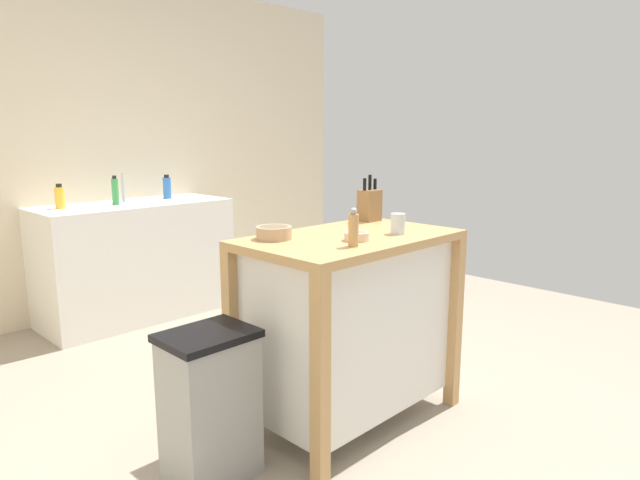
{
  "coord_description": "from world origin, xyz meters",
  "views": [
    {
      "loc": [
        -1.8,
        -1.68,
        1.4
      ],
      "look_at": [
        0.13,
        0.23,
        0.88
      ],
      "focal_mm": 31.2,
      "sensor_mm": 36.0,
      "label": 1
    }
  ],
  "objects": [
    {
      "name": "trash_bin",
      "position": [
        -0.64,
        0.11,
        0.32
      ],
      "size": [
        0.36,
        0.28,
        0.63
      ],
      "color": "gray",
      "rests_on": "ground"
    },
    {
      "name": "drinking_cup",
      "position": [
        0.31,
        -0.11,
        0.98
      ],
      "size": [
        0.07,
        0.07,
        0.1
      ],
      "color": "silver",
      "rests_on": "kitchen_island"
    },
    {
      "name": "pepper_grinder",
      "position": [
        -0.06,
        -0.15,
        1.01
      ],
      "size": [
        0.04,
        0.04,
        0.17
      ],
      "color": "tan",
      "rests_on": "kitchen_island"
    },
    {
      "name": "bottle_spray_cleaner",
      "position": [
        -0.34,
        2.32,
        0.96
      ],
      "size": [
        0.07,
        0.07,
        0.17
      ],
      "color": "yellow",
      "rests_on": "sink_counter"
    },
    {
      "name": "sink_faucet",
      "position": [
        0.16,
        2.39,
        0.99
      ],
      "size": [
        0.02,
        0.02,
        0.22
      ],
      "color": "#B7BCC1",
      "rests_on": "sink_counter"
    },
    {
      "name": "ground_plane",
      "position": [
        0.0,
        0.0,
        0.0
      ],
      "size": [
        6.2,
        6.2,
        0.0
      ],
      "primitive_type": "plane",
      "color": "gray",
      "rests_on": "ground"
    },
    {
      "name": "wall_back",
      "position": [
        0.0,
        2.6,
        1.3
      ],
      "size": [
        5.05,
        0.1,
        2.6
      ],
      "primitive_type": "cube",
      "color": "beige",
      "rests_on": "ground"
    },
    {
      "name": "sink_counter",
      "position": [
        0.16,
        2.25,
        0.44
      ],
      "size": [
        1.41,
        0.6,
        0.88
      ],
      "color": "white",
      "rests_on": "ground"
    },
    {
      "name": "bottle_dish_soap",
      "position": [
        0.5,
        2.34,
        0.97
      ],
      "size": [
        0.06,
        0.06,
        0.19
      ],
      "color": "blue",
      "rests_on": "sink_counter"
    },
    {
      "name": "bowl_ceramic_wide",
      "position": [
        0.05,
        -0.08,
        0.95
      ],
      "size": [
        0.11,
        0.11,
        0.04
      ],
      "color": "beige",
      "rests_on": "kitchen_island"
    },
    {
      "name": "knife_block",
      "position": [
        0.53,
        0.25,
        1.02
      ],
      "size": [
        0.11,
        0.09,
        0.25
      ],
      "color": "olive",
      "rests_on": "kitchen_island"
    },
    {
      "name": "bowl_ceramic_small",
      "position": [
        -0.19,
        0.21,
        0.96
      ],
      "size": [
        0.16,
        0.16,
        0.06
      ],
      "color": "tan",
      "rests_on": "kitchen_island"
    },
    {
      "name": "kitchen_island",
      "position": [
        0.13,
        0.03,
        0.52
      ],
      "size": [
        1.04,
        0.63,
        0.93
      ],
      "color": "tan",
      "rests_on": "ground"
    },
    {
      "name": "bottle_hand_soap",
      "position": [
        0.03,
        2.26,
        0.98
      ],
      "size": [
        0.05,
        0.05,
        0.21
      ],
      "color": "green",
      "rests_on": "sink_counter"
    }
  ]
}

